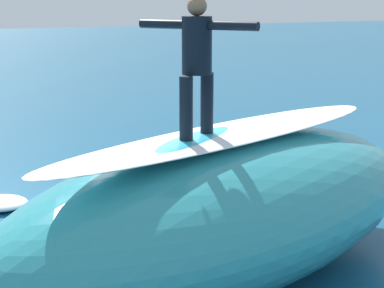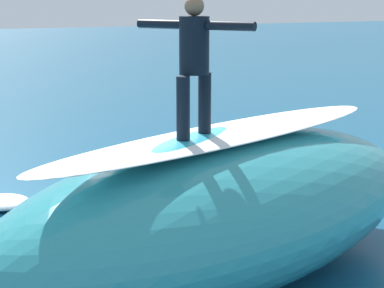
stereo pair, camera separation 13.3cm
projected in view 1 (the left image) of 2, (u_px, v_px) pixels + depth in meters
The scene contains 10 objects.
ground_plane at pixel (142, 219), 9.96m from camera, with size 120.00×120.00×0.00m, color #145175.
wave_crest at pixel (228, 208), 7.79m from camera, with size 6.29×2.78×1.64m, color teal.
wave_foam_lip at pixel (229, 134), 7.60m from camera, with size 5.35×0.97×0.08m, color white.
surfboard_riding at pixel (197, 140), 7.22m from camera, with size 1.92×0.48×0.09m, color #33B2D1.
surfer_riding at pixel (197, 56), 7.03m from camera, with size 0.80×1.21×1.45m.
surfboard_paddling at pixel (189, 193), 11.14m from camera, with size 2.15×0.54×0.09m, color #EAE5C6.
surfer_paddling at pixel (192, 180), 11.23m from camera, with size 1.46×1.34×0.32m.
foam_patch_near at pixel (222, 225), 9.48m from camera, with size 0.89×0.75×0.16m, color white.
foam_patch_mid at pixel (0, 203), 10.45m from camera, with size 0.84×0.76×0.17m, color white.
foam_patch_far at pixel (303, 178), 11.96m from camera, with size 0.59×0.38×0.14m, color white.
Camera 1 is at (3.78, 8.74, 3.18)m, focal length 64.18 mm.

